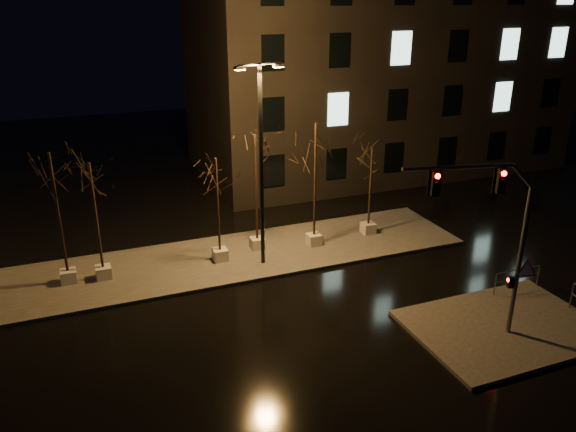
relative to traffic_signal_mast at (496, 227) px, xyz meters
name	(u,v)px	position (x,y,z in m)	size (l,w,h in m)	color
ground	(284,321)	(-6.31, 3.61, -4.37)	(90.00, 90.00, 0.00)	black
median	(239,257)	(-6.31, 9.61, -4.30)	(22.00, 5.00, 0.15)	#423F3B
sidewalk_corner	(504,327)	(1.19, 0.11, -4.30)	(7.00, 5.00, 0.15)	#423F3B
building	(378,60)	(7.69, 21.61, 3.13)	(25.00, 12.00, 15.00)	black
tree_0	(54,183)	(-13.89, 9.74, 0.25)	(1.80, 1.80, 5.90)	beige
tree_1	(93,190)	(-12.45, 9.57, -0.15)	(1.80, 1.80, 5.37)	beige
tree_2	(217,182)	(-7.26, 9.45, -0.39)	(1.80, 1.80, 5.05)	beige
tree_3	(256,161)	(-5.23, 10.05, 0.19)	(1.80, 1.80, 5.82)	beige
tree_4	(316,152)	(-2.48, 9.45, 0.51)	(1.80, 1.80, 6.25)	beige
tree_5	(371,168)	(0.73, 9.75, -0.70)	(1.80, 1.80, 4.65)	beige
traffic_signal_mast	(496,227)	(0.00, 0.00, 0.00)	(5.11, 1.42, 6.43)	#525459
streetlight_main	(261,154)	(-5.48, 8.48, 0.95)	(2.24, 0.65, 8.96)	black
guard_rail_a	(517,276)	(3.51, 2.11, -3.59)	(2.25, 0.12, 0.97)	#525459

